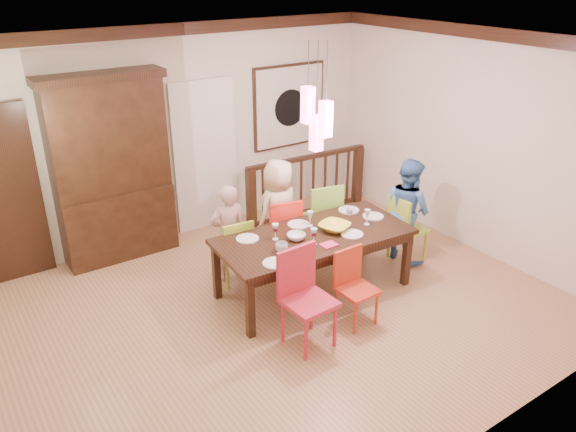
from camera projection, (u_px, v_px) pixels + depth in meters
floor at (281, 308)px, 6.40m from camera, size 6.00×6.00×0.00m
ceiling at (280, 45)px, 5.19m from camera, size 6.00×6.00×0.00m
wall_back at (179, 134)px, 7.67m from camera, size 6.00×0.00×6.00m
wall_right at (471, 142)px, 7.34m from camera, size 0.00×5.00×5.00m
crown_molding at (280, 54)px, 5.23m from camera, size 6.00×5.00×0.16m
white_doorway at (205, 158)px, 7.99m from camera, size 0.97×0.05×2.22m
painting at (289, 106)px, 8.51m from camera, size 1.25×0.06×1.25m
pendant_cluster at (317, 119)px, 5.87m from camera, size 0.27×0.21×1.14m
dining_table at (314, 240)px, 6.47m from camera, size 2.33×1.20×0.75m
chair_far_left at (234, 246)px, 6.75m from camera, size 0.43×0.43×0.85m
chair_far_mid at (281, 227)px, 7.10m from camera, size 0.51×0.51×0.95m
chair_far_right at (320, 212)px, 7.42m from camera, size 0.54×0.54×1.01m
chair_near_left at (309, 294)px, 5.57m from camera, size 0.49×0.49×1.04m
chair_near_mid at (358, 284)px, 5.96m from camera, size 0.39×0.39×0.84m
chair_end_right at (409, 223)px, 7.24m from camera, size 0.44×0.44×0.91m
china_hutch at (112, 169)px, 7.08m from camera, size 1.53×0.46×2.42m
balustrade at (307, 184)px, 8.57m from camera, size 2.07×0.19×0.96m
person_far_left at (228, 234)px, 6.74m from camera, size 0.48×0.35×1.24m
person_far_mid at (279, 212)px, 7.14m from camera, size 0.76×0.58×1.39m
person_end_right at (407, 210)px, 7.22m from camera, size 0.55×0.69×1.38m
serving_bowl at (335, 227)px, 6.52m from camera, size 0.44×0.44×0.08m
small_bowl at (296, 237)px, 6.31m from camera, size 0.26×0.26×0.07m
cup_left at (282, 247)px, 6.03m from camera, size 0.17×0.17×0.10m
cup_right at (350, 211)px, 6.92m from camera, size 0.12×0.12×0.08m
plate_far_left at (247, 239)px, 6.32m from camera, size 0.26×0.26×0.01m
plate_far_mid at (298, 224)px, 6.66m from camera, size 0.26×0.26×0.01m
plate_far_right at (349, 210)px, 7.04m from camera, size 0.26×0.26×0.01m
plate_near_left at (275, 263)px, 5.81m from camera, size 0.26×0.26×0.01m
plate_near_mid at (352, 234)px, 6.43m from camera, size 0.26×0.26×0.01m
plate_end_right at (373, 216)px, 6.87m from camera, size 0.26×0.26×0.01m
wine_glass_a at (275, 232)px, 6.28m from camera, size 0.08×0.08×0.19m
wine_glass_b at (310, 219)px, 6.60m from camera, size 0.08×0.08×0.19m
wine_glass_c at (314, 236)px, 6.18m from camera, size 0.08×0.08×0.19m
wine_glass_d at (367, 217)px, 6.64m from camera, size 0.08×0.08×0.19m
napkin at (329, 245)px, 6.18m from camera, size 0.18×0.14×0.01m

